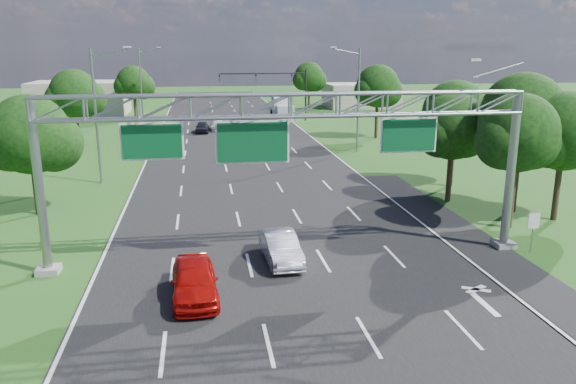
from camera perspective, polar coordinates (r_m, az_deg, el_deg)
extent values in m
plane|color=#1E4E17|center=(44.79, -3.77, 1.45)|extent=(220.00, 220.00, 0.00)
cube|color=black|center=(44.79, -3.77, 1.45)|extent=(18.00, 180.00, 0.02)
cube|color=black|center=(32.46, 17.29, -4.27)|extent=(3.00, 30.00, 0.02)
cube|color=gray|center=(31.35, 21.04, -4.96)|extent=(1.00, 1.00, 0.30)
cylinder|color=gray|center=(30.35, 21.69, 1.92)|extent=(0.44, 0.44, 8.00)
cube|color=gray|center=(28.25, -23.14, -7.29)|extent=(1.00, 1.00, 0.30)
cylinder|color=gray|center=(27.14, -23.94, 0.30)|extent=(0.40, 0.40, 8.00)
cylinder|color=gray|center=(29.16, 20.54, 11.49)|extent=(2.54, 0.12, 0.79)
cube|color=beige|center=(28.58, 18.48, 12.63)|extent=(0.50, 0.22, 0.12)
cube|color=white|center=(25.86, -13.63, 5.03)|extent=(2.80, 0.05, 1.70)
cube|color=#094B24|center=(25.80, -13.64, 5.01)|extent=(2.62, 0.05, 1.52)
cube|color=white|center=(25.91, -3.61, 5.09)|extent=(3.40, 0.05, 2.00)
cube|color=#094B24|center=(25.85, -3.60, 5.07)|extent=(3.22, 0.05, 1.82)
cube|color=white|center=(27.59, 12.16, 5.69)|extent=(2.80, 0.05, 1.70)
cube|color=#094B24|center=(27.54, 12.20, 5.67)|extent=(2.62, 0.05, 1.52)
cylinder|color=gray|center=(30.74, 23.56, -3.92)|extent=(0.06, 0.06, 2.00)
cube|color=white|center=(30.52, 23.72, -2.69)|extent=(0.60, 0.04, 0.80)
cylinder|color=black|center=(80.14, 1.81, 9.76)|extent=(0.24, 0.24, 7.00)
cylinder|color=black|center=(79.05, -2.54, 11.94)|extent=(12.00, 0.18, 0.18)
imported|color=black|center=(78.63, -6.97, 11.43)|extent=(0.18, 0.22, 1.10)
imported|color=black|center=(78.97, -3.27, 11.53)|extent=(0.18, 0.22, 1.10)
imported|color=black|center=(79.62, 0.38, 11.57)|extent=(0.18, 0.22, 1.10)
cylinder|color=gray|center=(44.43, -18.93, 7.15)|extent=(0.20, 0.20, 10.00)
cylinder|color=gray|center=(43.94, -17.73, 13.34)|extent=(2.78, 0.12, 0.60)
cube|color=beige|center=(43.77, -16.04, 13.98)|extent=(0.55, 0.22, 0.12)
cylinder|color=gray|center=(79.01, -14.71, 10.33)|extent=(0.20, 0.20, 10.00)
cylinder|color=gray|center=(78.73, -13.96, 13.79)|extent=(2.78, 0.12, 0.60)
cube|color=beige|center=(78.64, -13.01, 14.14)|extent=(0.55, 0.22, 0.12)
cylinder|color=gray|center=(55.86, 7.15, 9.16)|extent=(0.20, 0.20, 10.00)
cylinder|color=gray|center=(55.29, 5.98, 14.02)|extent=(2.78, 0.12, 0.60)
cube|color=beige|center=(54.97, 4.63, 14.46)|extent=(0.55, 0.22, 0.12)
cylinder|color=#2D2116|center=(34.33, 21.75, -0.38)|extent=(0.36, 0.36, 3.74)
sphere|color=black|center=(33.65, 22.33, 5.60)|extent=(4.40, 4.40, 4.40)
sphere|color=black|center=(34.64, 23.47, 4.79)|extent=(3.30, 3.30, 3.30)
sphere|color=black|center=(32.96, 21.04, 4.78)|extent=(3.08, 3.08, 3.08)
cylinder|color=#2D2116|center=(37.80, 22.13, 1.21)|extent=(0.36, 0.36, 4.18)
sphere|color=black|center=(37.15, 22.73, 7.36)|extent=(5.00, 5.00, 5.00)
sphere|color=black|center=(38.22, 23.94, 6.46)|extent=(3.75, 3.75, 3.75)
sphere|color=black|center=(36.37, 21.37, 6.57)|extent=(3.50, 3.50, 3.50)
cylinder|color=#2D2116|center=(39.07, 16.06, 1.46)|extent=(0.36, 0.36, 3.30)
sphere|color=black|center=(38.48, 16.41, 6.42)|extent=(4.40, 4.40, 4.40)
sphere|color=black|center=(39.39, 17.57, 5.70)|extent=(3.30, 3.30, 3.30)
sphere|color=black|center=(37.86, 15.19, 5.70)|extent=(3.08, 3.08, 3.08)
cylinder|color=#2D2116|center=(37.04, 25.63, 0.07)|extent=(0.36, 0.36, 3.52)
sphere|color=black|center=(36.41, 26.25, 5.57)|extent=(4.60, 4.60, 4.60)
sphere|color=black|center=(37.47, 27.25, 4.77)|extent=(3.45, 3.45, 3.45)
sphere|color=black|center=(35.64, 25.07, 4.78)|extent=(3.22, 3.22, 3.22)
cylinder|color=#2D2116|center=(43.43, 16.28, 2.86)|extent=(0.36, 0.36, 3.52)
sphere|color=black|center=(42.88, 16.63, 7.68)|extent=(4.80, 4.80, 4.80)
sphere|color=black|center=(43.82, 17.78, 6.94)|extent=(3.60, 3.60, 3.60)
sphere|color=black|center=(42.21, 15.42, 7.01)|extent=(3.36, 3.36, 3.36)
cylinder|color=#2D2116|center=(37.87, -24.21, 0.17)|extent=(0.36, 0.36, 3.08)
sphere|color=black|center=(37.24, -24.76, 5.33)|extent=(4.80, 4.80, 4.80)
sphere|color=black|center=(37.40, -22.73, 4.64)|extent=(3.60, 3.60, 3.60)
sphere|color=black|center=(37.33, -26.40, 4.43)|extent=(3.36, 3.36, 3.36)
cylinder|color=#2D2116|center=(60.28, -20.57, 5.74)|extent=(0.36, 0.36, 3.74)
sphere|color=black|center=(59.88, -20.89, 9.32)|extent=(4.80, 4.80, 4.80)
sphere|color=black|center=(60.09, -19.63, 8.87)|extent=(3.60, 3.60, 3.60)
sphere|color=black|center=(59.86, -21.93, 8.76)|extent=(3.36, 3.36, 3.36)
cylinder|color=#2D2116|center=(84.39, -15.26, 8.24)|extent=(0.36, 0.36, 3.30)
sphere|color=black|center=(84.11, -15.43, 10.66)|extent=(4.80, 4.80, 4.80)
sphere|color=black|center=(84.42, -14.55, 10.32)|extent=(3.60, 3.60, 3.60)
sphere|color=black|center=(83.97, -16.17, 10.27)|extent=(3.36, 3.36, 3.36)
cylinder|color=#2D2116|center=(65.10, 8.97, 7.16)|extent=(0.36, 0.36, 3.96)
sphere|color=black|center=(64.73, 9.11, 10.58)|extent=(4.80, 4.80, 4.80)
sphere|color=black|center=(65.53, 9.99, 10.07)|extent=(3.60, 3.60, 3.60)
sphere|color=black|center=(64.16, 8.24, 10.15)|extent=(3.36, 3.36, 3.36)
cylinder|color=#2D2116|center=(93.57, 2.14, 9.36)|extent=(0.36, 0.36, 3.52)
sphere|color=black|center=(93.31, 2.16, 11.61)|extent=(4.80, 4.80, 4.80)
sphere|color=black|center=(93.97, 2.84, 11.26)|extent=(3.60, 3.60, 3.60)
sphere|color=black|center=(92.84, 1.52, 11.31)|extent=(3.36, 3.36, 3.36)
cube|color=#AEA192|center=(93.56, -20.34, 8.94)|extent=(14.00, 10.00, 5.00)
cube|color=#AEA192|center=(99.78, 7.42, 9.71)|extent=(12.00, 9.00, 4.00)
imported|color=#AB0B07|center=(23.65, -9.49, -8.82)|extent=(2.04, 4.70, 1.58)
imported|color=silver|center=(27.17, -0.75, -5.65)|extent=(1.76, 4.41, 1.43)
imported|color=silver|center=(71.52, -7.15, 6.79)|extent=(1.81, 4.44, 1.29)
imported|color=black|center=(67.60, -4.14, 6.37)|extent=(2.46, 4.43, 1.17)
imported|color=black|center=(69.46, -8.70, 6.52)|extent=(1.74, 3.93, 1.31)
imported|color=silver|center=(58.94, -0.95, 5.38)|extent=(1.67, 4.64, 1.52)
cube|color=silver|center=(83.29, -0.71, 8.68)|extent=(2.77, 6.19, 3.03)
cube|color=silver|center=(79.18, -0.26, 7.97)|extent=(2.45, 2.35, 2.22)
cylinder|color=black|center=(79.29, -1.08, 7.54)|extent=(0.35, 1.01, 1.01)
cylinder|color=black|center=(79.63, 0.51, 7.57)|extent=(0.35, 1.01, 1.01)
cylinder|color=black|center=(85.26, -1.65, 8.02)|extent=(0.35, 1.01, 1.01)
cylinder|color=black|center=(85.57, -0.16, 8.05)|extent=(0.35, 1.01, 1.01)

